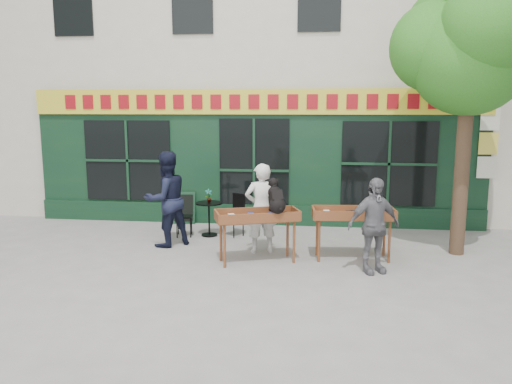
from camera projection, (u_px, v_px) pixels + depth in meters
The scene contains 14 objects.
ground at pixel (240, 250), 10.12m from camera, with size 80.00×80.00×0.00m, color slate.
building at pixel (269, 37), 15.14m from camera, with size 14.00×7.26×10.00m.
street_tree at pixel (472, 40), 9.26m from camera, with size 3.05×2.90×5.60m.
book_cart_center at pixel (257, 219), 9.23m from camera, with size 1.62×1.08×0.99m.
dog at pixel (276, 195), 9.06m from camera, with size 0.34×0.60×0.60m, color black, non-canonical shape.
woman at pixel (261, 208), 9.86m from camera, with size 0.65×0.43×1.79m, color silver.
book_cart_right at pixel (353, 217), 9.41m from camera, with size 1.55×0.74×0.99m.
man_right at pixel (374, 226), 8.64m from camera, with size 0.98×0.41×1.68m, color #5E5D62.
bistro_table at pixel (209, 212), 11.19m from camera, with size 0.60×0.60×0.76m.
bistro_chair_left at pixel (180, 212), 11.15m from camera, with size 0.42×0.42×0.95m.
bistro_chair_right at pixel (236, 211), 11.23m from camera, with size 0.50×0.51×0.95m.
potted_plant at pixel (209, 196), 11.12m from camera, with size 0.16×0.11×0.31m, color gray.
man_left at pixel (166, 199), 10.31m from camera, with size 0.96×0.75×1.98m, color black.
chalkboard at pixel (184, 208), 12.41m from camera, with size 0.57×0.24×0.79m.
Camera 1 is at (1.51, -9.67, 2.86)m, focal length 35.00 mm.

